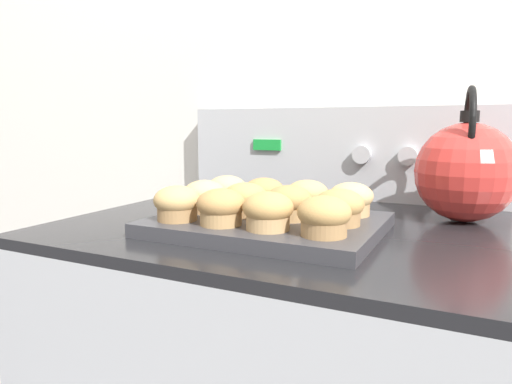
# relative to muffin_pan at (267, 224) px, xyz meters

# --- Properties ---
(wall_back) EXTENTS (8.00, 0.05, 2.40)m
(wall_back) POSITION_rel_muffin_pan_xyz_m (0.00, 0.45, 0.25)
(wall_back) COLOR white
(wall_back) RESTS_ON ground_plane
(control_panel) EXTENTS (0.75, 0.07, 0.21)m
(control_panel) POSITION_rel_muffin_pan_xyz_m (0.00, 0.39, 0.10)
(control_panel) COLOR #B7BABF
(control_panel) RESTS_ON stove_range
(muffin_pan) EXTENTS (0.36, 0.28, 0.02)m
(muffin_pan) POSITION_rel_muffin_pan_xyz_m (0.00, 0.00, 0.00)
(muffin_pan) COLOR #38383D
(muffin_pan) RESTS_ON stove_range
(muffin_r0_c0) EXTENTS (0.07, 0.07, 0.06)m
(muffin_r0_c0) POSITION_rel_muffin_pan_xyz_m (-0.12, -0.08, 0.04)
(muffin_r0_c0) COLOR #A37A4C
(muffin_r0_c0) RESTS_ON muffin_pan
(muffin_r0_c1) EXTENTS (0.07, 0.07, 0.06)m
(muffin_r0_c1) POSITION_rel_muffin_pan_xyz_m (-0.04, -0.08, 0.04)
(muffin_r0_c1) COLOR tan
(muffin_r0_c1) RESTS_ON muffin_pan
(muffin_r0_c2) EXTENTS (0.07, 0.07, 0.06)m
(muffin_r0_c2) POSITION_rel_muffin_pan_xyz_m (0.04, -0.08, 0.04)
(muffin_r0_c2) COLOR tan
(muffin_r0_c2) RESTS_ON muffin_pan
(muffin_r0_c3) EXTENTS (0.07, 0.07, 0.06)m
(muffin_r0_c3) POSITION_rel_muffin_pan_xyz_m (0.12, -0.08, 0.04)
(muffin_r0_c3) COLOR #A37A4C
(muffin_r0_c3) RESTS_ON muffin_pan
(muffin_r1_c0) EXTENTS (0.07, 0.07, 0.06)m
(muffin_r1_c0) POSITION_rel_muffin_pan_xyz_m (-0.12, -0.00, 0.04)
(muffin_r1_c0) COLOR #A37A4C
(muffin_r1_c0) RESTS_ON muffin_pan
(muffin_r1_c1) EXTENTS (0.07, 0.07, 0.06)m
(muffin_r1_c1) POSITION_rel_muffin_pan_xyz_m (-0.04, -0.00, 0.04)
(muffin_r1_c1) COLOR #A37A4C
(muffin_r1_c1) RESTS_ON muffin_pan
(muffin_r1_c2) EXTENTS (0.07, 0.07, 0.06)m
(muffin_r1_c2) POSITION_rel_muffin_pan_xyz_m (0.04, 0.00, 0.04)
(muffin_r1_c2) COLOR tan
(muffin_r1_c2) RESTS_ON muffin_pan
(muffin_r1_c3) EXTENTS (0.07, 0.07, 0.06)m
(muffin_r1_c3) POSITION_rel_muffin_pan_xyz_m (0.12, -0.00, 0.04)
(muffin_r1_c3) COLOR #A37A4C
(muffin_r1_c3) RESTS_ON muffin_pan
(muffin_r2_c0) EXTENTS (0.07, 0.07, 0.06)m
(muffin_r2_c0) POSITION_rel_muffin_pan_xyz_m (-0.12, 0.08, 0.04)
(muffin_r2_c0) COLOR tan
(muffin_r2_c0) RESTS_ON muffin_pan
(muffin_r2_c1) EXTENTS (0.07, 0.07, 0.06)m
(muffin_r2_c1) POSITION_rel_muffin_pan_xyz_m (-0.04, 0.08, 0.04)
(muffin_r2_c1) COLOR #A37A4C
(muffin_r2_c1) RESTS_ON muffin_pan
(muffin_r2_c2) EXTENTS (0.07, 0.07, 0.06)m
(muffin_r2_c2) POSITION_rel_muffin_pan_xyz_m (0.04, 0.08, 0.04)
(muffin_r2_c2) COLOR olive
(muffin_r2_c2) RESTS_ON muffin_pan
(muffin_r2_c3) EXTENTS (0.07, 0.07, 0.06)m
(muffin_r2_c3) POSITION_rel_muffin_pan_xyz_m (0.12, 0.08, 0.04)
(muffin_r2_c3) COLOR tan
(muffin_r2_c3) RESTS_ON muffin_pan
(tea_kettle) EXTENTS (0.18, 0.22, 0.24)m
(tea_kettle) POSITION_rel_muffin_pan_xyz_m (0.29, 0.23, 0.08)
(tea_kettle) COLOR red
(tea_kettle) RESTS_ON stove_range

